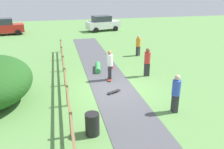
{
  "coord_description": "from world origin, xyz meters",
  "views": [
    {
      "loc": [
        -2.84,
        -11.7,
        5.44
      ],
      "look_at": [
        -0.15,
        -0.17,
        1.0
      ],
      "focal_mm": 37.88,
      "sensor_mm": 36.0,
      "label": 1
    }
  ],
  "objects_px": {
    "bystander_orange": "(138,45)",
    "parked_car_white": "(103,23)",
    "skater_fallen": "(99,67)",
    "parked_car_red": "(4,27)",
    "trash_bin": "(92,124)",
    "bystander_red": "(147,61)",
    "skateboard_loose": "(114,92)",
    "skater_riding": "(110,64)",
    "bystander_blue": "(176,92)"
  },
  "relations": [
    {
      "from": "parked_car_white",
      "to": "parked_car_red",
      "type": "distance_m",
      "value": 11.8
    },
    {
      "from": "trash_bin",
      "to": "bystander_orange",
      "type": "bearing_deg",
      "value": 62.21
    },
    {
      "from": "bystander_blue",
      "to": "bystander_orange",
      "type": "xyz_separation_m",
      "value": [
        1.45,
        9.32,
        -0.09
      ]
    },
    {
      "from": "bystander_orange",
      "to": "parked_car_red",
      "type": "relative_size",
      "value": 0.38
    },
    {
      "from": "skater_riding",
      "to": "bystander_orange",
      "type": "distance_m",
      "value": 5.94
    },
    {
      "from": "trash_bin",
      "to": "bystander_red",
      "type": "relative_size",
      "value": 0.49
    },
    {
      "from": "trash_bin",
      "to": "skater_fallen",
      "type": "distance_m",
      "value": 7.52
    },
    {
      "from": "skateboard_loose",
      "to": "parked_car_red",
      "type": "relative_size",
      "value": 0.18
    },
    {
      "from": "parked_car_white",
      "to": "bystander_blue",
      "type": "bearing_deg",
      "value": -92.21
    },
    {
      "from": "skateboard_loose",
      "to": "bystander_blue",
      "type": "height_order",
      "value": "bystander_blue"
    },
    {
      "from": "bystander_orange",
      "to": "skater_riding",
      "type": "bearing_deg",
      "value": -125.87
    },
    {
      "from": "skater_riding",
      "to": "skater_fallen",
      "type": "height_order",
      "value": "skater_riding"
    },
    {
      "from": "trash_bin",
      "to": "skater_riding",
      "type": "xyz_separation_m",
      "value": [
        1.91,
        5.41,
        0.61
      ]
    },
    {
      "from": "trash_bin",
      "to": "parked_car_red",
      "type": "bearing_deg",
      "value": 107.49
    },
    {
      "from": "bystander_red",
      "to": "bystander_orange",
      "type": "bearing_deg",
      "value": 77.71
    },
    {
      "from": "trash_bin",
      "to": "bystander_red",
      "type": "xyz_separation_m",
      "value": [
        4.37,
        5.56,
        0.57
      ]
    },
    {
      "from": "bystander_red",
      "to": "parked_car_red",
      "type": "height_order",
      "value": "parked_car_red"
    },
    {
      "from": "bystander_orange",
      "to": "parked_car_white",
      "type": "distance_m",
      "value": 12.11
    },
    {
      "from": "skater_fallen",
      "to": "bystander_red",
      "type": "distance_m",
      "value": 3.42
    },
    {
      "from": "trash_bin",
      "to": "parked_car_red",
      "type": "height_order",
      "value": "parked_car_red"
    },
    {
      "from": "skater_riding",
      "to": "parked_car_red",
      "type": "distance_m",
      "value": 19.12
    },
    {
      "from": "trash_bin",
      "to": "skater_fallen",
      "type": "bearing_deg",
      "value": 77.95
    },
    {
      "from": "skater_riding",
      "to": "bystander_red",
      "type": "xyz_separation_m",
      "value": [
        2.46,
        0.16,
        -0.04
      ]
    },
    {
      "from": "bystander_orange",
      "to": "parked_car_white",
      "type": "relative_size",
      "value": 0.38
    },
    {
      "from": "skateboard_loose",
      "to": "parked_car_white",
      "type": "height_order",
      "value": "parked_car_white"
    },
    {
      "from": "skater_fallen",
      "to": "bystander_red",
      "type": "bearing_deg",
      "value": -32.51
    },
    {
      "from": "skater_riding",
      "to": "bystander_blue",
      "type": "height_order",
      "value": "skater_riding"
    },
    {
      "from": "skateboard_loose",
      "to": "bystander_orange",
      "type": "bearing_deg",
      "value": 61.34
    },
    {
      "from": "skater_riding",
      "to": "skater_fallen",
      "type": "bearing_deg",
      "value": 99.86
    },
    {
      "from": "bystander_red",
      "to": "bystander_blue",
      "type": "relative_size",
      "value": 1.01
    },
    {
      "from": "skateboard_loose",
      "to": "bystander_blue",
      "type": "distance_m",
      "value": 3.54
    },
    {
      "from": "bystander_blue",
      "to": "parked_car_red",
      "type": "xyz_separation_m",
      "value": [
        -10.97,
        21.42,
        -0.05
      ]
    },
    {
      "from": "skater_fallen",
      "to": "parked_car_red",
      "type": "distance_m",
      "value": 17.28
    },
    {
      "from": "trash_bin",
      "to": "parked_car_white",
      "type": "bearing_deg",
      "value": 77.95
    },
    {
      "from": "bystander_orange",
      "to": "bystander_red",
      "type": "bearing_deg",
      "value": -102.29
    },
    {
      "from": "skater_riding",
      "to": "parked_car_white",
      "type": "relative_size",
      "value": 0.42
    },
    {
      "from": "skater_riding",
      "to": "bystander_orange",
      "type": "height_order",
      "value": "skater_riding"
    },
    {
      "from": "bystander_red",
      "to": "bystander_blue",
      "type": "xyz_separation_m",
      "value": [
        -0.43,
        -4.66,
        -0.01
      ]
    },
    {
      "from": "skateboard_loose",
      "to": "bystander_orange",
      "type": "height_order",
      "value": "bystander_orange"
    },
    {
      "from": "parked_car_white",
      "to": "parked_car_red",
      "type": "relative_size",
      "value": 1.01
    },
    {
      "from": "bystander_blue",
      "to": "bystander_orange",
      "type": "distance_m",
      "value": 9.43
    },
    {
      "from": "skater_riding",
      "to": "bystander_red",
      "type": "relative_size",
      "value": 1.01
    },
    {
      "from": "bystander_orange",
      "to": "parked_car_red",
      "type": "distance_m",
      "value": 17.33
    },
    {
      "from": "parked_car_red",
      "to": "parked_car_white",
      "type": "bearing_deg",
      "value": -0.02
    },
    {
      "from": "skater_fallen",
      "to": "parked_car_red",
      "type": "bearing_deg",
      "value": 119.88
    },
    {
      "from": "skater_fallen",
      "to": "parked_car_white",
      "type": "xyz_separation_m",
      "value": [
        3.2,
        14.96,
        0.76
      ]
    },
    {
      "from": "skater_riding",
      "to": "skater_fallen",
      "type": "xyz_separation_m",
      "value": [
        -0.34,
        1.94,
        -0.86
      ]
    },
    {
      "from": "skater_fallen",
      "to": "parked_car_red",
      "type": "xyz_separation_m",
      "value": [
        -8.6,
        14.97,
        0.76
      ]
    },
    {
      "from": "skateboard_loose",
      "to": "bystander_orange",
      "type": "xyz_separation_m",
      "value": [
        3.68,
        6.74,
        0.84
      ]
    },
    {
      "from": "bystander_red",
      "to": "bystander_orange",
      "type": "relative_size",
      "value": 1.09
    }
  ]
}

